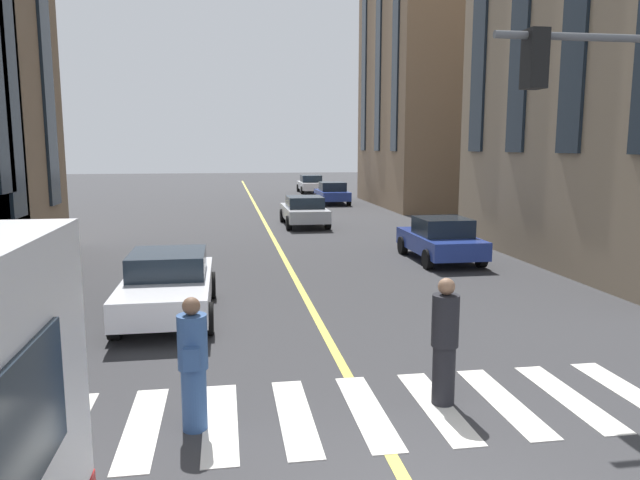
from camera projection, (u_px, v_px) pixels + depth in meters
lane_centre_line at (271, 233)px, 25.24m from camera, size 80.00×0.16×0.01m
crosswalk_marking at (367, 411)px, 8.27m from camera, size 2.40×8.45×0.01m
car_blue_mid at (332, 193)px, 38.26m from camera, size 3.90×1.89×1.40m
car_silver_far at (304, 211)px, 27.65m from camera, size 4.40×1.95×1.37m
car_white_parked_b at (168, 284)px, 12.86m from camera, size 4.40×1.95×1.37m
car_blue_parked_a at (441, 239)px, 19.11m from camera, size 3.90×1.89×1.40m
car_white_trailing at (311, 184)px, 47.62m from camera, size 3.90×1.89×1.40m
pedestrian_near at (445, 342)px, 8.37m from camera, size 0.38×0.38×1.83m
pedestrian_companion at (193, 364)px, 7.60m from camera, size 0.50×0.38×1.75m
building_right_far at (466, 7)px, 36.42m from camera, size 11.19×10.93×24.09m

